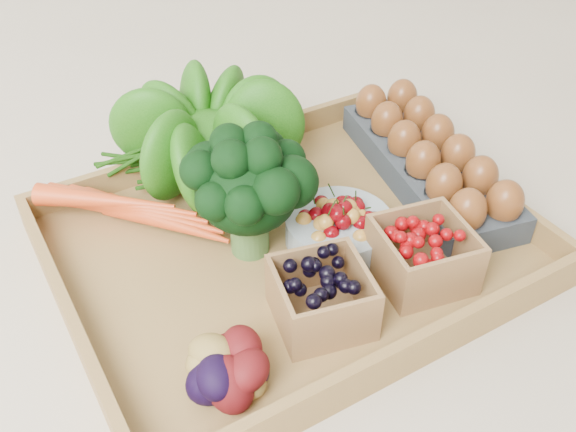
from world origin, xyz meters
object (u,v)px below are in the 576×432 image
broccoli (248,210)px  egg_carton (427,168)px  tray (288,248)px  cherry_bowl (338,229)px

broccoli → egg_carton: (0.28, 0.00, -0.04)m
tray → egg_carton: size_ratio=1.66×
tray → broccoli: (-0.04, 0.02, 0.07)m
cherry_bowl → tray: bearing=157.0°
broccoli → cherry_bowl: (0.10, -0.04, -0.04)m
tray → egg_carton: bearing=4.9°
broccoli → cherry_bowl: 0.12m
tray → egg_carton: (0.24, 0.02, 0.03)m
cherry_bowl → egg_carton: egg_carton is taller
egg_carton → tray: bearing=-163.2°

